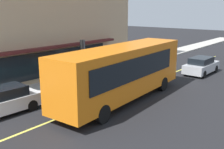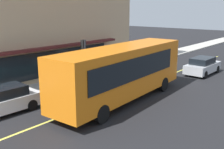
{
  "view_description": "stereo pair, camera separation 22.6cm",
  "coord_description": "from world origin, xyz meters",
  "px_view_note": "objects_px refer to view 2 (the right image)",
  "views": [
    {
      "loc": [
        -16.01,
        -10.85,
        5.8
      ],
      "look_at": [
        -2.71,
        -0.1,
        1.6
      ],
      "focal_mm": 43.28,
      "sensor_mm": 36.0,
      "label": 1
    },
    {
      "loc": [
        -15.86,
        -11.02,
        5.8
      ],
      "look_at": [
        -2.71,
        -0.1,
        1.6
      ],
      "focal_mm": 43.28,
      "sensor_mm": 36.0,
      "label": 2
    }
  ],
  "objects_px": {
    "car_white": "(2,101)",
    "pedestrian_by_curb": "(96,59)",
    "car_silver": "(203,66)",
    "car_teal": "(74,82)",
    "traffic_light": "(84,50)",
    "bus": "(123,71)"
  },
  "relations": [
    {
      "from": "car_silver",
      "to": "pedestrian_by_curb",
      "type": "relative_size",
      "value": 2.34
    },
    {
      "from": "car_white",
      "to": "bus",
      "type": "bearing_deg",
      "value": -32.72
    },
    {
      "from": "traffic_light",
      "to": "car_teal",
      "type": "height_order",
      "value": "traffic_light"
    },
    {
      "from": "bus",
      "to": "traffic_light",
      "type": "distance_m",
      "value": 5.87
    },
    {
      "from": "car_white",
      "to": "car_silver",
      "type": "bearing_deg",
      "value": -16.94
    },
    {
      "from": "bus",
      "to": "traffic_light",
      "type": "height_order",
      "value": "bus"
    },
    {
      "from": "bus",
      "to": "pedestrian_by_curb",
      "type": "bearing_deg",
      "value": 55.35
    },
    {
      "from": "car_teal",
      "to": "car_white",
      "type": "xyz_separation_m",
      "value": [
        -5.33,
        0.17,
        0.0
      ]
    },
    {
      "from": "bus",
      "to": "traffic_light",
      "type": "relative_size",
      "value": 3.51
    },
    {
      "from": "traffic_light",
      "to": "car_white",
      "type": "relative_size",
      "value": 0.73
    },
    {
      "from": "car_teal",
      "to": "traffic_light",
      "type": "bearing_deg",
      "value": 32.61
    },
    {
      "from": "pedestrian_by_curb",
      "to": "car_silver",
      "type": "bearing_deg",
      "value": -53.62
    },
    {
      "from": "car_white",
      "to": "pedestrian_by_curb",
      "type": "xyz_separation_m",
      "value": [
        10.74,
        2.8,
        0.53
      ]
    },
    {
      "from": "car_teal",
      "to": "car_silver",
      "type": "height_order",
      "value": "same"
    },
    {
      "from": "bus",
      "to": "car_silver",
      "type": "bearing_deg",
      "value": -6.08
    },
    {
      "from": "traffic_light",
      "to": "car_white",
      "type": "bearing_deg",
      "value": -168.88
    },
    {
      "from": "car_white",
      "to": "car_silver",
      "type": "distance_m",
      "value": 17.26
    },
    {
      "from": "car_silver",
      "to": "pedestrian_by_curb",
      "type": "distance_m",
      "value": 9.73
    },
    {
      "from": "bus",
      "to": "car_white",
      "type": "xyz_separation_m",
      "value": [
        -6.1,
        3.92,
        -1.24
      ]
    },
    {
      "from": "car_teal",
      "to": "car_white",
      "type": "height_order",
      "value": "same"
    },
    {
      "from": "car_white",
      "to": "pedestrian_by_curb",
      "type": "bearing_deg",
      "value": 14.6
    },
    {
      "from": "traffic_light",
      "to": "car_white",
      "type": "distance_m",
      "value": 8.41
    }
  ]
}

